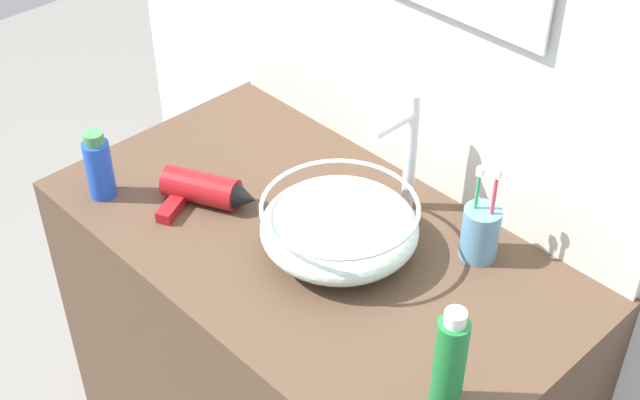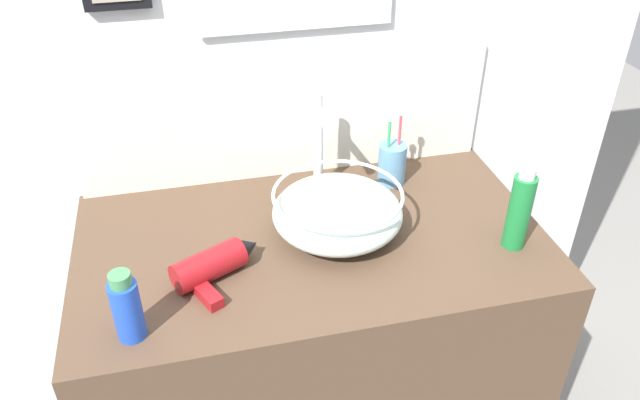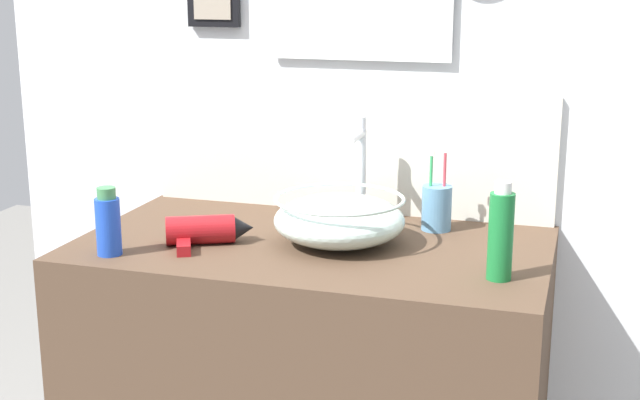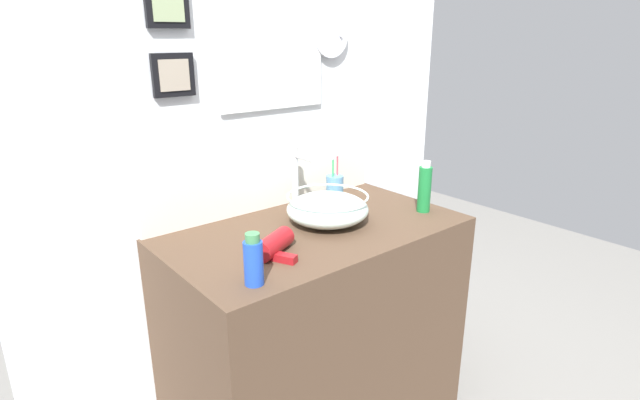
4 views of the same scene
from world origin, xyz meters
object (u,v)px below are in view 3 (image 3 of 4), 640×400
faucet (360,163)px  lotion_bottle (501,234)px  spray_bottle (108,223)px  toothbrush_cup (437,207)px  hair_drier (206,231)px  glass_bowl_sink (339,219)px

faucet → lotion_bottle: bearing=-40.4°
spray_bottle → lotion_bottle: size_ratio=0.75×
lotion_bottle → toothbrush_cup: bearing=120.0°
hair_drier → toothbrush_cup: size_ratio=0.99×
toothbrush_cup → spray_bottle: toothbrush_cup is taller
faucet → spray_bottle: size_ratio=1.74×
lotion_bottle → faucet: bearing=139.6°
spray_bottle → toothbrush_cup: bearing=31.9°
lotion_bottle → spray_bottle: bearing=-174.0°
lotion_bottle → glass_bowl_sink: bearing=159.7°
faucet → hair_drier: faucet is taller
spray_bottle → lotion_bottle: lotion_bottle is taller
faucet → glass_bowl_sink: bearing=-90.0°
hair_drier → lotion_bottle: 0.66m
hair_drier → toothbrush_cup: toothbrush_cup is taller
faucet → toothbrush_cup: (0.19, -0.00, -0.09)m
hair_drier → spray_bottle: spray_bottle is taller
faucet → hair_drier: 0.41m
glass_bowl_sink → lotion_bottle: (0.37, -0.14, 0.04)m
toothbrush_cup → spray_bottle: size_ratio=1.37×
faucet → toothbrush_cup: size_ratio=1.27×
toothbrush_cup → faucet: bearing=179.4°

